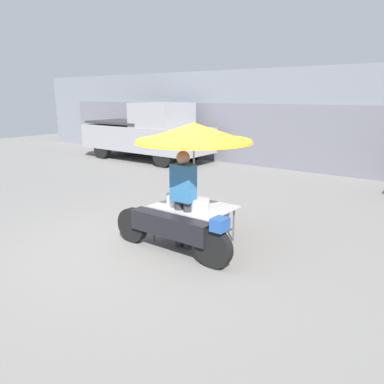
{
  "coord_description": "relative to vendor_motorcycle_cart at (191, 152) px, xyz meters",
  "views": [
    {
      "loc": [
        3.9,
        -4.21,
        2.4
      ],
      "look_at": [
        0.34,
        0.49,
        0.87
      ],
      "focal_mm": 35.0,
      "sensor_mm": 36.0,
      "label": 1
    }
  ],
  "objects": [
    {
      "name": "ground_plane",
      "position": [
        -0.34,
        -0.46,
        -1.54
      ],
      "size": [
        36.0,
        36.0,
        0.0
      ],
      "primitive_type": "plane",
      "color": "slate"
    },
    {
      "name": "shopfront_building",
      "position": [
        -0.34,
        8.07,
        0.1
      ],
      "size": [
        28.0,
        2.06,
        3.28
      ],
      "color": "gray",
      "rests_on": "ground"
    },
    {
      "name": "vendor_motorcycle_cart",
      "position": [
        0.0,
        0.0,
        0.0
      ],
      "size": [
        2.22,
        1.88,
        1.99
      ],
      "color": "black",
      "rests_on": "ground"
    },
    {
      "name": "vendor_person",
      "position": [
        0.01,
        -0.21,
        -0.65
      ],
      "size": [
        0.38,
        0.22,
        1.58
      ],
      "color": "#2D2D33",
      "rests_on": "ground"
    },
    {
      "name": "pickup_truck",
      "position": [
        -6.35,
        5.67,
        -0.51
      ],
      "size": [
        5.3,
        1.88,
        2.15
      ],
      "color": "black",
      "rests_on": "ground"
    }
  ]
}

